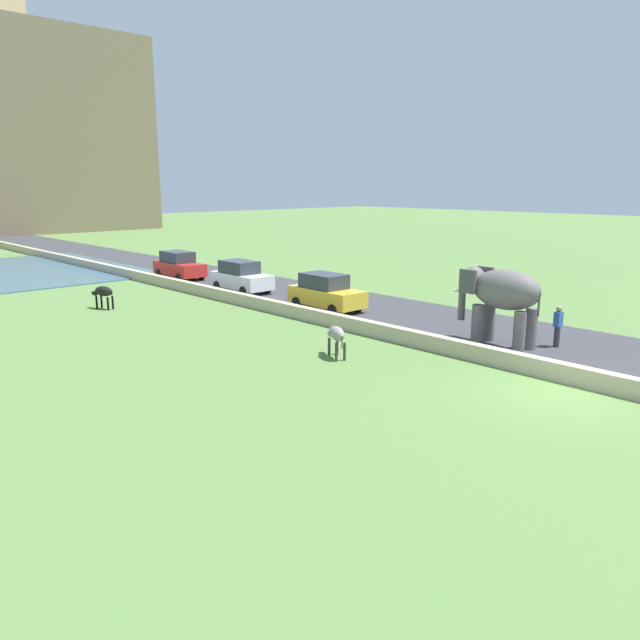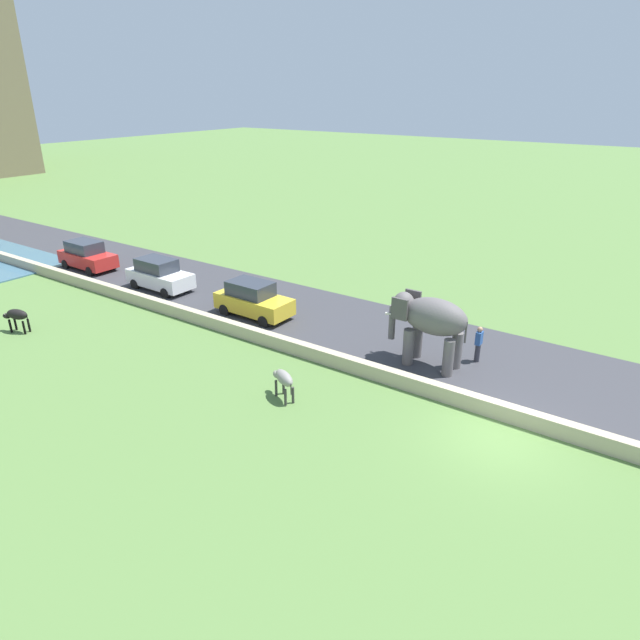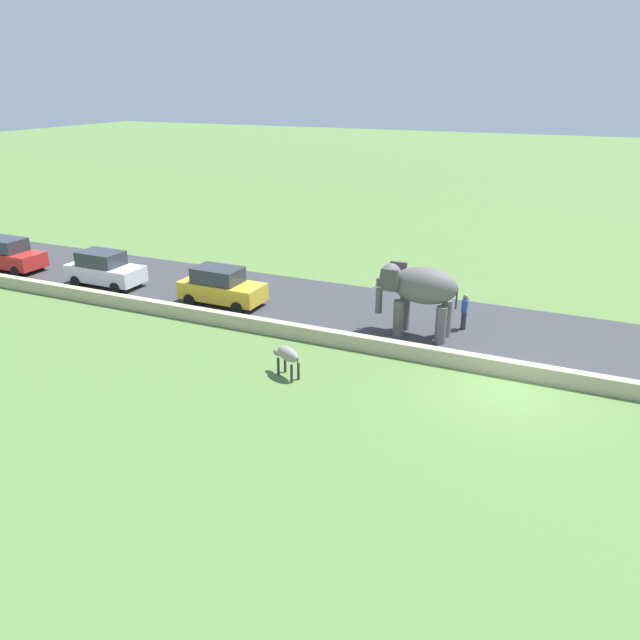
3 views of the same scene
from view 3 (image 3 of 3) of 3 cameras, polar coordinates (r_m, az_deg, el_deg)
The scene contains 9 objects.
ground_plane at distance 22.17m, azimuth 16.77°, elevation -6.28°, with size 220.00×220.00×0.00m, color #567A3D.
road_surface at distance 34.45m, azimuth -16.68°, elevation 3.72°, with size 7.00×120.00×0.06m, color #38383D.
barrier_wall at distance 30.41m, azimuth -18.39°, elevation 1.75°, with size 0.40×110.00×0.60m, color tan.
elephant at distance 25.19m, azimuth 9.09°, elevation 2.79°, with size 1.42×3.47×2.99m.
person_beside_elephant at distance 26.55m, azimuth 13.19°, elevation 0.80°, with size 0.36×0.22×1.63m.
car_white at distance 33.45m, azimuth -19.27°, elevation 4.46°, with size 1.84×4.02×1.80m.
car_red at distance 38.34m, azimuth -26.81°, elevation 5.41°, with size 1.85×4.03×1.80m.
car_yellow at distance 29.24m, azimuth -9.12°, elevation 3.07°, with size 1.85×4.03×1.80m.
cow_grey at distance 21.88m, azimuth -3.06°, elevation -3.27°, with size 0.90×1.40×1.15m.
Camera 3 is at (-19.73, -1.84, 9.94)m, focal length 34.67 mm.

